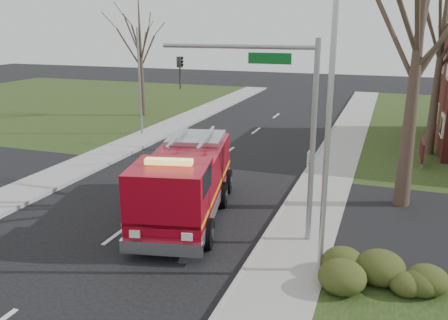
% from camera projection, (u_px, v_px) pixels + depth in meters
% --- Properties ---
extents(ground, '(120.00, 120.00, 0.00)m').
position_uv_depth(ground, '(119.00, 233.00, 16.92)').
color(ground, black).
rests_on(ground, ground).
extents(sidewalk_right, '(2.40, 80.00, 0.15)m').
position_uv_depth(sidewalk_right, '(290.00, 259.00, 14.90)').
color(sidewalk_right, '#9B9B96').
rests_on(sidewalk_right, ground).
extents(health_center_sign, '(0.12, 2.00, 1.40)m').
position_uv_depth(health_center_sign, '(422.00, 150.00, 24.62)').
color(health_center_sign, '#430F15').
rests_on(health_center_sign, ground).
extents(hedge_corner, '(2.80, 2.00, 0.90)m').
position_uv_depth(hedge_corner, '(384.00, 275.00, 12.96)').
color(hedge_corner, '#2E3513').
rests_on(hedge_corner, lawn_right).
extents(bare_tree_near, '(6.00, 6.00, 12.00)m').
position_uv_depth(bare_tree_near, '(421.00, 18.00, 17.25)').
color(bare_tree_near, '#402F25').
rests_on(bare_tree_near, ground).
extents(bare_tree_far, '(5.25, 5.25, 10.50)m').
position_uv_depth(bare_tree_far, '(442.00, 38.00, 25.18)').
color(bare_tree_far, '#402F25').
rests_on(bare_tree_far, ground).
extents(bare_tree_left, '(4.50, 4.50, 9.00)m').
position_uv_depth(bare_tree_left, '(140.00, 46.00, 36.72)').
color(bare_tree_left, '#402F25').
rests_on(bare_tree_left, ground).
extents(traffic_signal_mast, '(5.29, 0.18, 6.80)m').
position_uv_depth(traffic_signal_mast, '(275.00, 104.00, 15.30)').
color(traffic_signal_mast, gray).
rests_on(traffic_signal_mast, ground).
extents(streetlight_pole, '(1.48, 0.16, 8.40)m').
position_uv_depth(streetlight_pole, '(326.00, 125.00, 12.91)').
color(streetlight_pole, '#B7BABF').
rests_on(streetlight_pole, ground).
extents(utility_pole_far, '(0.14, 0.14, 7.00)m').
position_uv_depth(utility_pole_far, '(140.00, 83.00, 30.82)').
color(utility_pole_far, gray).
rests_on(utility_pole_far, ground).
extents(fire_engine, '(4.18, 7.89, 3.03)m').
position_uv_depth(fire_engine, '(185.00, 184.00, 17.91)').
color(fire_engine, '#9D0718').
rests_on(fire_engine, ground).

